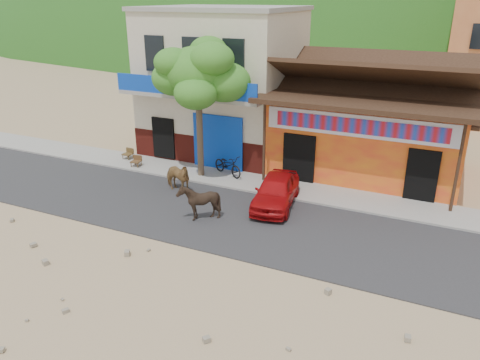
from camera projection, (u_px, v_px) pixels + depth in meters
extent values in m
plane|color=#9E825B|center=(239.00, 261.00, 14.52)|extent=(120.00, 120.00, 0.00)
cube|color=#28282B|center=(269.00, 227.00, 16.62)|extent=(60.00, 5.00, 0.04)
cube|color=gray|center=(300.00, 191.00, 19.56)|extent=(60.00, 2.00, 0.12)
cube|color=orange|center=(370.00, 132.00, 21.51)|extent=(8.00, 6.00, 3.60)
cube|color=beige|center=(224.00, 83.00, 23.81)|extent=(7.00, 6.00, 7.00)
imported|color=olive|center=(177.00, 177.00, 19.28)|extent=(1.69, 1.10, 1.32)
imported|color=black|center=(199.00, 202.00, 16.89)|extent=(1.34, 1.21, 1.39)
imported|color=#AC0C0F|center=(276.00, 191.00, 18.05)|extent=(1.95, 3.76, 1.22)
imported|color=black|center=(228.00, 165.00, 20.97)|extent=(1.87, 1.31, 0.93)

